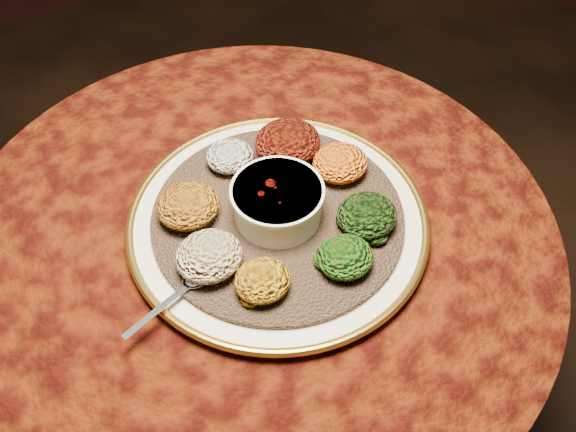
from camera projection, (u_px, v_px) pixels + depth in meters
table at (257, 292)px, 1.14m from camera, size 0.96×0.96×0.73m
platter at (278, 222)px, 1.00m from camera, size 0.49×0.49×0.02m
injera at (278, 217)px, 0.99m from camera, size 0.48×0.48×0.01m
stew_bowl at (277, 201)px, 0.96m from camera, size 0.14×0.14×0.06m
spoon at (191, 283)px, 0.90m from camera, size 0.15×0.06×0.01m
portion_ayib at (230, 156)px, 1.04m from camera, size 0.08×0.07×0.04m
portion_kitfo at (288, 142)px, 1.05m from camera, size 0.11×0.10×0.05m
portion_tikil at (340, 163)px, 1.03m from camera, size 0.09×0.09×0.04m
portion_gomen at (367, 215)px, 0.96m from camera, size 0.09×0.09×0.04m
portion_mixveg at (345, 257)px, 0.91m from camera, size 0.08×0.08×0.04m
portion_kik at (262, 280)px, 0.89m from camera, size 0.08×0.08×0.04m
portion_timatim at (209, 256)px, 0.91m from camera, size 0.10×0.09×0.05m
portion_shiro at (188, 206)px, 0.97m from camera, size 0.10×0.09×0.05m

